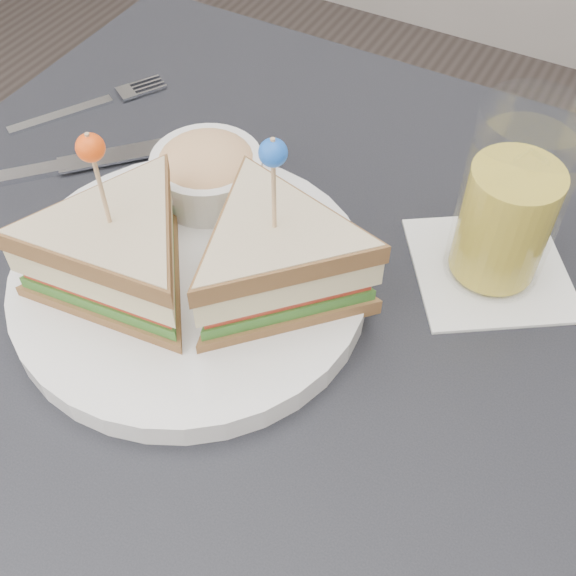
# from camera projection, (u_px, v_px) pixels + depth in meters

# --- Properties ---
(table) EXTENTS (0.80, 0.80, 0.75)m
(table) POSITION_uv_depth(u_px,v_px,m) (272.00, 385.00, 0.62)
(table) COLOR black
(table) RESTS_ON ground
(plate_meal) EXTENTS (0.38, 0.38, 0.17)m
(plate_meal) POSITION_uv_depth(u_px,v_px,m) (196.00, 253.00, 0.56)
(plate_meal) COLOR white
(plate_meal) RESTS_ON table
(cutlery_fork) EXTENTS (0.10, 0.16, 0.00)m
(cutlery_fork) POSITION_uv_depth(u_px,v_px,m) (96.00, 103.00, 0.76)
(cutlery_fork) COLOR silver
(cutlery_fork) RESTS_ON table
(cutlery_knife) EXTENTS (0.18, 0.18, 0.01)m
(cutlery_knife) POSITION_uv_depth(u_px,v_px,m) (69.00, 165.00, 0.69)
(cutlery_knife) COLOR silver
(cutlery_knife) RESTS_ON table
(drink_set) EXTENTS (0.17, 0.17, 0.16)m
(drink_set) POSITION_uv_depth(u_px,v_px,m) (509.00, 208.00, 0.55)
(drink_set) COLOR white
(drink_set) RESTS_ON table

